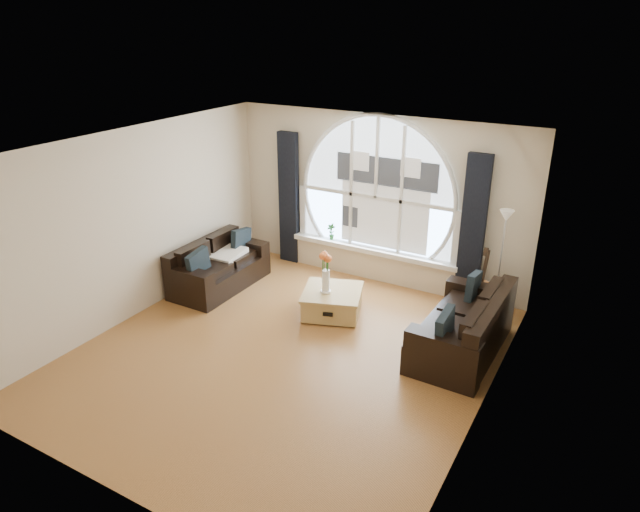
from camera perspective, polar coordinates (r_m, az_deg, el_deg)
The scene contains 21 objects.
ground at distance 7.54m, azimuth -3.43°, elevation -9.72°, with size 5.00×5.50×0.01m, color brown.
ceiling at distance 6.49m, azimuth -4.00°, elevation 10.77°, with size 5.00×5.50×0.01m, color silver.
wall_back at distance 9.18m, azimuth 5.74°, elevation 5.66°, with size 5.00×0.01×2.70m, color beige.
wall_front at distance 5.11m, azimuth -21.05°, elevation -10.88°, with size 5.00×0.01×2.70m, color beige.
wall_left at distance 8.45m, azimuth -18.07°, elevation 3.07°, with size 0.01×5.50×2.70m, color beige.
wall_right at distance 6.03m, azimuth 16.74°, elevation -4.88°, with size 0.01×5.50×2.70m, color beige.
attic_slope at distance 5.71m, azimuth 14.96°, elevation 4.68°, with size 0.92×5.50×0.72m, color silver.
arched_window at distance 9.07m, azimuth 5.73°, elevation 7.27°, with size 2.60×0.06×2.15m, color silver.
window_sill at distance 9.38m, azimuth 5.29°, elevation 0.60°, with size 2.90×0.22×0.08m, color white.
window_frame at distance 9.05m, azimuth 5.65°, elevation 7.22°, with size 2.76×0.08×2.15m, color white.
neighbor_house at distance 9.04m, azimuth 6.53°, elevation 6.35°, with size 1.70×0.02×1.50m, color silver.
curtain_left at distance 9.86m, azimuth -3.14°, elevation 5.76°, with size 0.35×0.12×2.30m, color black.
curtain_right at distance 8.65m, azimuth 15.07°, elevation 2.46°, with size 0.35×0.12×2.30m, color black.
sofa_left at distance 9.24m, azimuth -10.09°, elevation -0.76°, with size 0.83×1.67×0.74m, color black.
sofa_right at distance 7.60m, azimuth 14.05°, elevation -6.62°, with size 0.91×1.81×0.81m, color black.
coffee_chest at distance 8.36m, azimuth 1.24°, elevation -4.52°, with size 0.83×0.83×0.41m, color #A38248.
throw_blanket at distance 9.34m, azimuth -9.48°, elevation 0.20°, with size 0.55×0.55×0.10m, color silver.
vase_flowers at distance 8.08m, azimuth 0.59°, elevation -1.18°, with size 0.24×0.24×0.70m, color white.
floor_lamp at distance 8.51m, azimuth 17.62°, elevation -0.72°, with size 0.24×0.24×1.60m, color #B2B2B2.
guitar at distance 8.61m, azimuth 16.13°, elevation -2.24°, with size 0.36×0.24×1.06m, color #975725.
potted_plant at distance 9.63m, azimuth 1.14°, elevation 2.46°, with size 0.15×0.10×0.28m, color #1E6023.
Camera 1 is at (3.51, -5.28, 4.07)m, focal length 31.90 mm.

